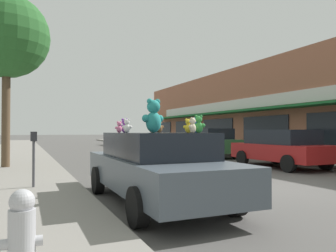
% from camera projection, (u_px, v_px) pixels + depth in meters
% --- Properties ---
extents(ground_plane, '(260.00, 260.00, 0.00)m').
position_uv_depth(ground_plane, '(274.00, 188.00, 8.37)').
color(ground_plane, '#514F4C').
extents(plush_art_car, '(1.95, 4.76, 1.42)m').
position_uv_depth(plush_art_car, '(156.00, 166.00, 6.59)').
color(plush_art_car, '#4C5660').
rests_on(plush_art_car, ground_plane).
extents(teddy_bear_giant, '(0.53, 0.36, 0.71)m').
position_uv_depth(teddy_bear_giant, '(153.00, 116.00, 6.76)').
color(teddy_bear_giant, teal).
rests_on(teddy_bear_giant, plush_art_car).
extents(teddy_bear_green, '(0.23, 0.21, 0.33)m').
position_uv_depth(teddy_bear_green, '(199.00, 124.00, 5.96)').
color(teddy_bear_green, green).
rests_on(teddy_bear_green, plush_art_car).
extents(teddy_bear_purple, '(0.23, 0.18, 0.31)m').
position_uv_depth(teddy_bear_purple, '(125.00, 126.00, 7.17)').
color(teddy_bear_purple, purple).
rests_on(teddy_bear_purple, plush_art_car).
extents(teddy_bear_yellow, '(0.19, 0.16, 0.26)m').
position_uv_depth(teddy_bear_yellow, '(188.00, 126.00, 5.76)').
color(teddy_bear_yellow, yellow).
rests_on(teddy_bear_yellow, plush_art_car).
extents(teddy_bear_white, '(0.20, 0.18, 0.28)m').
position_uv_depth(teddy_bear_white, '(127.00, 126.00, 6.36)').
color(teddy_bear_white, white).
rests_on(teddy_bear_white, plush_art_car).
extents(teddy_bear_brown, '(0.23, 0.15, 0.30)m').
position_uv_depth(teddy_bear_brown, '(159.00, 126.00, 7.39)').
color(teddy_bear_brown, olive).
rests_on(teddy_bear_brown, plush_art_car).
extents(teddy_bear_orange, '(0.23, 0.15, 0.31)m').
position_uv_depth(teddy_bear_orange, '(152.00, 126.00, 7.42)').
color(teddy_bear_orange, orange).
rests_on(teddy_bear_orange, plush_art_car).
extents(teddy_bear_pink, '(0.18, 0.11, 0.25)m').
position_uv_depth(teddy_bear_pink, '(119.00, 127.00, 7.00)').
color(teddy_bear_pink, pink).
rests_on(teddy_bear_pink, plush_art_car).
extents(teddy_bear_cream, '(0.19, 0.17, 0.27)m').
position_uv_depth(teddy_bear_cream, '(193.00, 126.00, 5.62)').
color(teddy_bear_cream, beige).
rests_on(teddy_bear_cream, plush_art_car).
extents(teddy_bear_blue, '(0.22, 0.20, 0.31)m').
position_uv_depth(teddy_bear_blue, '(196.00, 125.00, 6.28)').
color(teddy_bear_blue, blue).
rests_on(teddy_bear_blue, plush_art_car).
extents(parked_car_far_center, '(2.01, 4.25, 1.51)m').
position_uv_depth(parked_car_far_center, '(281.00, 147.00, 13.03)').
color(parked_car_far_center, maroon).
rests_on(parked_car_far_center, ground_plane).
extents(parked_car_far_right, '(2.03, 4.31, 1.59)m').
position_uv_depth(parked_car_far_right, '(207.00, 142.00, 18.33)').
color(parked_car_far_right, '#336B3D').
rests_on(parked_car_far_right, ground_plane).
extents(street_tree, '(3.01, 3.01, 6.23)m').
position_uv_depth(street_tree, '(7.00, 37.00, 11.80)').
color(street_tree, brown).
rests_on(street_tree, sidewalk_near).
extents(fire_hydrant, '(0.33, 0.22, 0.79)m').
position_uv_depth(fire_hydrant, '(22.00, 236.00, 2.76)').
color(fire_hydrant, '#B2B2B7').
rests_on(fire_hydrant, sidewalk_near).
extents(parking_meter, '(0.14, 0.10, 1.27)m').
position_uv_depth(parking_meter, '(34.00, 152.00, 7.51)').
color(parking_meter, '#4C4C51').
rests_on(parking_meter, sidewalk_near).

